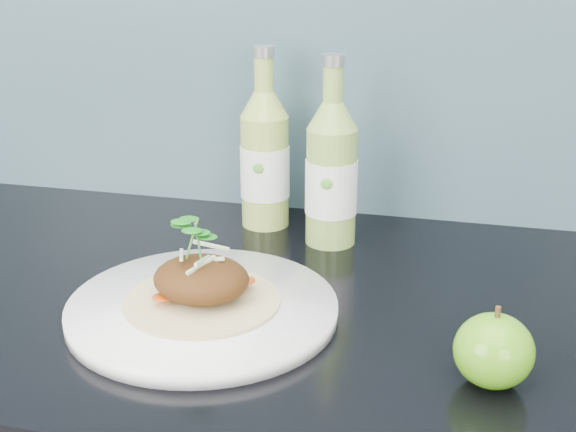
% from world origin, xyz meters
% --- Properties ---
extents(dinner_plate, '(0.37, 0.37, 0.02)m').
position_xyz_m(dinner_plate, '(-0.12, 1.63, 0.91)').
color(dinner_plate, white).
rests_on(dinner_plate, kitchen_counter).
extents(pork_taco, '(0.17, 0.17, 0.10)m').
position_xyz_m(pork_taco, '(-0.12, 1.63, 0.95)').
color(pork_taco, tan).
rests_on(pork_taco, dinner_plate).
extents(green_apple, '(0.10, 0.10, 0.08)m').
position_xyz_m(green_apple, '(0.19, 1.56, 0.93)').
color(green_apple, '#33810E').
rests_on(green_apple, kitchen_counter).
extents(cider_bottle_left, '(0.07, 0.07, 0.25)m').
position_xyz_m(cider_bottle_left, '(-0.12, 1.91, 0.99)').
color(cider_bottle_left, '#9EB74C').
rests_on(cider_bottle_left, kitchen_counter).
extents(cider_bottle_right, '(0.08, 0.08, 0.25)m').
position_xyz_m(cider_bottle_right, '(-0.02, 1.86, 0.99)').
color(cider_bottle_right, '#87AE48').
rests_on(cider_bottle_right, kitchen_counter).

